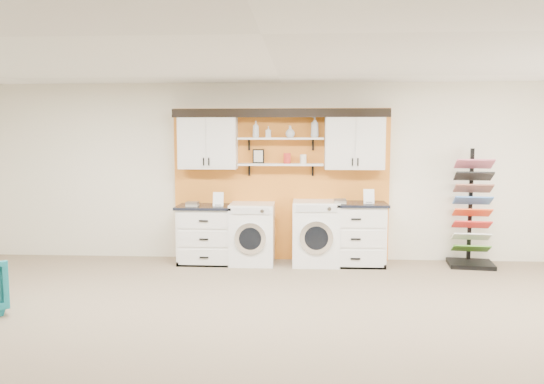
# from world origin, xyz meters

# --- Properties ---
(floor) EXTENTS (10.00, 10.00, 0.00)m
(floor) POSITION_xyz_m (0.00, 0.00, 0.00)
(floor) COLOR #87765B
(floor) RESTS_ON ground
(ceiling) EXTENTS (10.00, 10.00, 0.00)m
(ceiling) POSITION_xyz_m (0.00, 0.00, 2.80)
(ceiling) COLOR white
(ceiling) RESTS_ON wall_back
(wall_back) EXTENTS (10.00, 0.00, 10.00)m
(wall_back) POSITION_xyz_m (0.00, 4.00, 1.40)
(wall_back) COLOR silver
(wall_back) RESTS_ON floor
(accent_panel) EXTENTS (3.40, 0.07, 2.40)m
(accent_panel) POSITION_xyz_m (0.00, 3.96, 1.20)
(accent_panel) COLOR orange
(accent_panel) RESTS_ON wall_back
(upper_cabinet_left) EXTENTS (0.90, 0.35, 0.84)m
(upper_cabinet_left) POSITION_xyz_m (-1.13, 3.79, 1.88)
(upper_cabinet_left) COLOR silver
(upper_cabinet_left) RESTS_ON wall_back
(upper_cabinet_right) EXTENTS (0.90, 0.35, 0.84)m
(upper_cabinet_right) POSITION_xyz_m (1.13, 3.79, 1.88)
(upper_cabinet_right) COLOR silver
(upper_cabinet_right) RESTS_ON wall_back
(shelf_lower) EXTENTS (1.32, 0.28, 0.03)m
(shelf_lower) POSITION_xyz_m (0.00, 3.80, 1.53)
(shelf_lower) COLOR silver
(shelf_lower) RESTS_ON wall_back
(shelf_upper) EXTENTS (1.32, 0.28, 0.03)m
(shelf_upper) POSITION_xyz_m (0.00, 3.80, 1.93)
(shelf_upper) COLOR silver
(shelf_upper) RESTS_ON wall_back
(crown_molding) EXTENTS (3.30, 0.41, 0.13)m
(crown_molding) POSITION_xyz_m (0.00, 3.81, 2.33)
(crown_molding) COLOR black
(crown_molding) RESTS_ON wall_back
(picture_frame) EXTENTS (0.18, 0.02, 0.22)m
(picture_frame) POSITION_xyz_m (-0.35, 3.85, 1.66)
(picture_frame) COLOR black
(picture_frame) RESTS_ON shelf_lower
(canister_red) EXTENTS (0.11, 0.11, 0.16)m
(canister_red) POSITION_xyz_m (0.10, 3.80, 1.62)
(canister_red) COLOR red
(canister_red) RESTS_ON shelf_lower
(canister_cream) EXTENTS (0.10, 0.10, 0.14)m
(canister_cream) POSITION_xyz_m (0.35, 3.80, 1.61)
(canister_cream) COLOR silver
(canister_cream) RESTS_ON shelf_lower
(base_cabinet_left) EXTENTS (0.92, 0.66, 0.90)m
(base_cabinet_left) POSITION_xyz_m (-1.13, 3.64, 0.45)
(base_cabinet_left) COLOR silver
(base_cabinet_left) RESTS_ON floor
(base_cabinet_right) EXTENTS (0.98, 0.66, 0.96)m
(base_cabinet_right) POSITION_xyz_m (1.13, 3.64, 0.48)
(base_cabinet_right) COLOR silver
(base_cabinet_right) RESTS_ON floor
(washer) EXTENTS (0.67, 0.71, 0.94)m
(washer) POSITION_xyz_m (-0.43, 3.64, 0.47)
(washer) COLOR white
(washer) RESTS_ON floor
(dryer) EXTENTS (0.70, 0.71, 0.98)m
(dryer) POSITION_xyz_m (0.55, 3.64, 0.49)
(dryer) COLOR white
(dryer) RESTS_ON floor
(sample_rack) EXTENTS (0.71, 0.61, 1.78)m
(sample_rack) POSITION_xyz_m (2.90, 3.68, 0.55)
(sample_rack) COLOR black
(sample_rack) RESTS_ON floor
(soap_bottle_a) EXTENTS (0.11, 0.11, 0.26)m
(soap_bottle_a) POSITION_xyz_m (-0.38, 3.80, 2.07)
(soap_bottle_a) COLOR silver
(soap_bottle_a) RESTS_ON shelf_upper
(soap_bottle_b) EXTENTS (0.08, 0.08, 0.17)m
(soap_bottle_b) POSITION_xyz_m (-0.19, 3.80, 2.03)
(soap_bottle_b) COLOR silver
(soap_bottle_b) RESTS_ON shelf_upper
(soap_bottle_c) EXTENTS (0.17, 0.17, 0.18)m
(soap_bottle_c) POSITION_xyz_m (0.15, 3.80, 2.04)
(soap_bottle_c) COLOR silver
(soap_bottle_c) RESTS_ON shelf_upper
(soap_bottle_d) EXTENTS (0.14, 0.14, 0.32)m
(soap_bottle_d) POSITION_xyz_m (0.52, 3.80, 2.10)
(soap_bottle_d) COLOR silver
(soap_bottle_d) RESTS_ON shelf_upper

